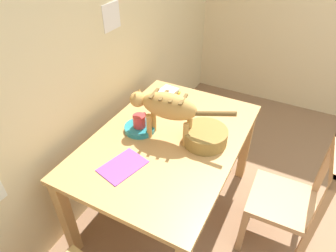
# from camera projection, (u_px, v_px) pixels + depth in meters

# --- Properties ---
(wall_rear) EXTENTS (4.71, 0.11, 2.50)m
(wall_rear) POSITION_uv_depth(u_px,v_px,m) (91.00, 48.00, 2.03)
(wall_rear) COLOR beige
(wall_rear) RESTS_ON ground_plane
(dining_table) EXTENTS (1.40, 0.96, 0.76)m
(dining_table) POSITION_uv_depth(u_px,v_px,m) (168.00, 147.00, 2.08)
(dining_table) COLOR tan
(dining_table) RESTS_ON ground_plane
(cat) EXTENTS (0.18, 0.70, 0.35)m
(cat) POSITION_uv_depth(u_px,v_px,m) (167.00, 107.00, 1.88)
(cat) COLOR #C18E47
(cat) RESTS_ON dining_table
(saucer_bowl) EXTENTS (0.22, 0.22, 0.04)m
(saucer_bowl) POSITION_uv_depth(u_px,v_px,m) (140.00, 128.00, 2.08)
(saucer_bowl) COLOR teal
(saucer_bowl) RESTS_ON dining_table
(coffee_mug) EXTENTS (0.13, 0.09, 0.09)m
(coffee_mug) POSITION_uv_depth(u_px,v_px,m) (140.00, 121.00, 2.05)
(coffee_mug) COLOR #C93637
(coffee_mug) RESTS_ON saucer_bowl
(magazine) EXTENTS (0.31, 0.25, 0.01)m
(magazine) POSITION_uv_depth(u_px,v_px,m) (123.00, 166.00, 1.80)
(magazine) COLOR purple
(magazine) RESTS_ON dining_table
(book_stack) EXTENTS (0.18, 0.15, 0.07)m
(book_stack) POSITION_uv_depth(u_px,v_px,m) (168.00, 94.00, 2.42)
(book_stack) COLOR yellow
(book_stack) RESTS_ON dining_table
(wicker_basket) EXTENTS (0.30, 0.30, 0.10)m
(wicker_basket) POSITION_uv_depth(u_px,v_px,m) (205.00, 136.00, 1.96)
(wicker_basket) COLOR olive
(wicker_basket) RESTS_ON dining_table
(wooden_chair_far) EXTENTS (0.43, 0.43, 0.94)m
(wooden_chair_far) POSITION_uv_depth(u_px,v_px,m) (289.00, 201.00, 1.96)
(wooden_chair_far) COLOR tan
(wooden_chair_far) RESTS_ON ground_plane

